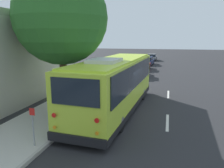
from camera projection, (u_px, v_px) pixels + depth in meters
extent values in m
plane|color=#28282B|center=(124.00, 110.00, 13.23)|extent=(160.00, 160.00, 0.00)
cube|color=beige|center=(68.00, 104.00, 14.12)|extent=(80.00, 3.12, 0.15)
cube|color=#AAA69D|center=(91.00, 106.00, 13.72)|extent=(80.00, 0.14, 0.15)
cube|color=#BCDB38|center=(115.00, 84.00, 12.79)|extent=(10.16, 3.05, 2.73)
cube|color=black|center=(115.00, 104.00, 13.04)|extent=(10.21, 3.11, 0.28)
cube|color=black|center=(115.00, 74.00, 12.67)|extent=(9.35, 3.09, 1.30)
cube|color=black|center=(134.00, 64.00, 17.36)|extent=(0.16, 2.15, 1.37)
cube|color=black|center=(75.00, 92.00, 7.96)|extent=(0.15, 1.97, 1.04)
cube|color=black|center=(134.00, 56.00, 17.23)|extent=(0.15, 1.77, 0.22)
cube|color=#BCDB38|center=(115.00, 60.00, 12.51)|extent=(9.53, 2.79, 0.10)
cube|color=silver|center=(105.00, 61.00, 10.81)|extent=(1.92, 1.50, 0.20)
cube|color=black|center=(134.00, 86.00, 17.75)|extent=(0.25, 2.48, 0.36)
cube|color=black|center=(76.00, 140.00, 8.32)|extent=(0.25, 2.48, 0.36)
cylinder|color=red|center=(54.00, 115.00, 8.36)|extent=(0.04, 0.18, 0.18)
cylinder|color=orange|center=(54.00, 127.00, 8.46)|extent=(0.04, 0.14, 0.14)
cylinder|color=red|center=(97.00, 121.00, 7.82)|extent=(0.04, 0.18, 0.18)
cylinder|color=orange|center=(97.00, 133.00, 7.92)|extent=(0.04, 0.14, 0.14)
cube|color=white|center=(124.00, 83.00, 18.01)|extent=(0.06, 0.32, 0.18)
cube|color=white|center=(144.00, 85.00, 17.51)|extent=(0.06, 0.32, 0.18)
cube|color=black|center=(116.00, 61.00, 17.42)|extent=(0.07, 0.10, 0.24)
cylinder|color=black|center=(113.00, 90.00, 16.11)|extent=(1.03, 0.36, 1.02)
cylinder|color=slate|center=(113.00, 90.00, 16.11)|extent=(0.48, 0.35, 0.46)
cylinder|color=black|center=(142.00, 92.00, 15.46)|extent=(1.03, 0.36, 1.02)
cylinder|color=slate|center=(142.00, 92.00, 15.46)|extent=(0.48, 0.35, 0.46)
cylinder|color=black|center=(77.00, 116.00, 10.73)|extent=(1.03, 0.36, 1.02)
cylinder|color=slate|center=(77.00, 116.00, 10.73)|extent=(0.48, 0.35, 0.46)
cylinder|color=black|center=(119.00, 121.00, 10.08)|extent=(1.03, 0.36, 1.02)
cylinder|color=slate|center=(119.00, 121.00, 10.08)|extent=(0.48, 0.35, 0.46)
cube|color=#A8AAAF|center=(139.00, 72.00, 24.99)|extent=(4.38, 1.96, 0.64)
cube|color=black|center=(139.00, 67.00, 24.76)|extent=(2.12, 1.58, 0.48)
cube|color=#A8AAAF|center=(139.00, 65.00, 24.72)|extent=(2.04, 1.54, 0.05)
cube|color=black|center=(140.00, 71.00, 27.11)|extent=(0.19, 1.63, 0.20)
cube|color=black|center=(137.00, 77.00, 22.95)|extent=(0.19, 1.63, 0.20)
cylinder|color=black|center=(133.00, 72.00, 26.46)|extent=(0.66, 0.24, 0.65)
cylinder|color=slate|center=(133.00, 72.00, 26.46)|extent=(0.31, 0.24, 0.29)
cylinder|color=black|center=(146.00, 72.00, 26.18)|extent=(0.66, 0.24, 0.65)
cylinder|color=slate|center=(146.00, 72.00, 26.18)|extent=(0.31, 0.24, 0.29)
cylinder|color=black|center=(131.00, 75.00, 23.86)|extent=(0.66, 0.24, 0.65)
cylinder|color=slate|center=(131.00, 75.00, 23.86)|extent=(0.31, 0.24, 0.29)
cylinder|color=black|center=(145.00, 76.00, 23.58)|extent=(0.66, 0.24, 0.65)
cylinder|color=slate|center=(145.00, 76.00, 23.58)|extent=(0.31, 0.24, 0.29)
cube|color=maroon|center=(143.00, 66.00, 30.43)|extent=(4.51, 1.93, 0.63)
cube|color=black|center=(143.00, 62.00, 30.21)|extent=(2.17, 1.58, 0.48)
cube|color=maroon|center=(143.00, 61.00, 30.16)|extent=(2.08, 1.54, 0.05)
cube|color=black|center=(145.00, 66.00, 32.57)|extent=(0.16, 1.67, 0.20)
cube|color=black|center=(140.00, 70.00, 28.39)|extent=(0.16, 1.67, 0.20)
cylinder|color=black|center=(139.00, 66.00, 32.00)|extent=(0.65, 0.23, 0.64)
cylinder|color=slate|center=(139.00, 66.00, 32.00)|extent=(0.30, 0.23, 0.29)
cylinder|color=black|center=(149.00, 66.00, 31.54)|extent=(0.65, 0.23, 0.64)
cylinder|color=slate|center=(149.00, 66.00, 31.54)|extent=(0.30, 0.23, 0.29)
cylinder|color=black|center=(135.00, 68.00, 29.39)|extent=(0.65, 0.23, 0.64)
cylinder|color=slate|center=(135.00, 68.00, 29.39)|extent=(0.30, 0.23, 0.29)
cylinder|color=black|center=(147.00, 69.00, 28.93)|extent=(0.65, 0.23, 0.64)
cylinder|color=slate|center=(147.00, 69.00, 28.93)|extent=(0.30, 0.23, 0.29)
cube|color=#19234C|center=(148.00, 62.00, 36.15)|extent=(4.55, 1.90, 0.64)
cube|color=black|center=(148.00, 58.00, 35.92)|extent=(2.19, 1.55, 0.48)
cube|color=#19234C|center=(148.00, 57.00, 35.87)|extent=(2.10, 1.51, 0.05)
cube|color=black|center=(150.00, 62.00, 38.29)|extent=(0.17, 1.62, 0.20)
cube|color=black|center=(146.00, 65.00, 34.09)|extent=(0.17, 1.62, 0.20)
cylinder|color=black|center=(145.00, 62.00, 37.72)|extent=(0.66, 0.23, 0.65)
cylinder|color=slate|center=(145.00, 62.00, 37.72)|extent=(0.30, 0.24, 0.29)
cylinder|color=black|center=(153.00, 62.00, 37.27)|extent=(0.66, 0.23, 0.65)
cylinder|color=slate|center=(153.00, 62.00, 37.27)|extent=(0.30, 0.24, 0.29)
cylinder|color=black|center=(142.00, 63.00, 35.09)|extent=(0.66, 0.23, 0.65)
cylinder|color=slate|center=(142.00, 63.00, 35.09)|extent=(0.30, 0.24, 0.29)
cylinder|color=black|center=(151.00, 64.00, 34.64)|extent=(0.66, 0.23, 0.65)
cylinder|color=slate|center=(151.00, 64.00, 34.64)|extent=(0.30, 0.24, 0.29)
cube|color=slate|center=(152.00, 58.00, 43.03)|extent=(4.17, 1.82, 0.62)
cube|color=black|center=(152.00, 55.00, 42.81)|extent=(2.00, 1.52, 0.48)
cube|color=slate|center=(152.00, 54.00, 42.77)|extent=(1.92, 1.49, 0.05)
cube|color=black|center=(153.00, 58.00, 45.03)|extent=(0.13, 1.64, 0.20)
cube|color=black|center=(151.00, 60.00, 41.12)|extent=(0.13, 1.64, 0.20)
cylinder|color=black|center=(149.00, 58.00, 44.50)|extent=(0.64, 0.22, 0.63)
cylinder|color=slate|center=(149.00, 58.00, 44.50)|extent=(0.29, 0.23, 0.28)
cylinder|color=black|center=(156.00, 58.00, 44.07)|extent=(0.64, 0.22, 0.63)
cylinder|color=slate|center=(156.00, 58.00, 44.07)|extent=(0.29, 0.23, 0.28)
cylinder|color=black|center=(147.00, 59.00, 42.05)|extent=(0.64, 0.22, 0.63)
cylinder|color=slate|center=(147.00, 59.00, 42.05)|extent=(0.29, 0.23, 0.28)
cylinder|color=black|center=(155.00, 60.00, 41.63)|extent=(0.64, 0.22, 0.63)
cylinder|color=slate|center=(155.00, 60.00, 41.63)|extent=(0.29, 0.23, 0.28)
cylinder|color=brown|center=(64.00, 80.00, 12.92)|extent=(0.43, 0.43, 3.40)
sphere|color=#2D6B28|center=(61.00, 18.00, 12.20)|extent=(5.25, 5.25, 5.25)
cylinder|color=gray|center=(33.00, 131.00, 8.41)|extent=(0.06, 0.06, 1.25)
cube|color=red|center=(32.00, 112.00, 8.25)|extent=(0.02, 0.22, 0.28)
cylinder|color=gray|center=(58.00, 117.00, 10.23)|extent=(0.06, 0.06, 1.02)
cube|color=silver|center=(167.00, 122.00, 11.31)|extent=(2.40, 0.14, 0.01)
cube|color=silver|center=(168.00, 94.00, 17.00)|extent=(2.40, 0.14, 0.01)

